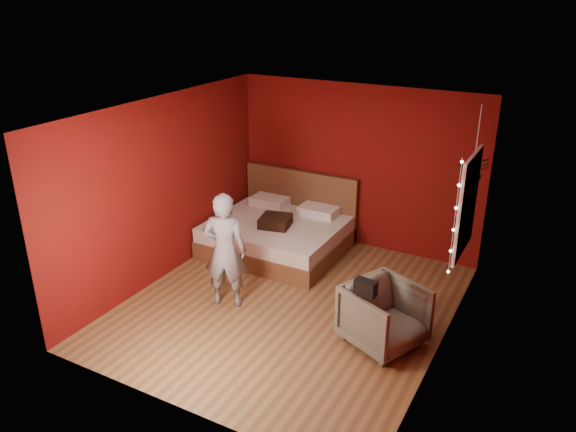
# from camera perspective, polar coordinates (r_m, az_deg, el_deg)

# --- Properties ---
(floor) EXTENTS (4.50, 4.50, 0.00)m
(floor) POSITION_cam_1_polar(r_m,az_deg,el_deg) (7.58, 0.09, -9.02)
(floor) COLOR brown
(floor) RESTS_ON ground
(room_walls) EXTENTS (4.04, 4.54, 2.62)m
(room_walls) POSITION_cam_1_polar(r_m,az_deg,el_deg) (6.86, 0.10, 3.02)
(room_walls) COLOR #690B0C
(room_walls) RESTS_ON ground
(window) EXTENTS (0.05, 0.97, 1.27)m
(window) POSITION_cam_1_polar(r_m,az_deg,el_deg) (7.12, 17.74, 1.12)
(window) COLOR white
(window) RESTS_ON room_walls
(fairy_lights) EXTENTS (0.04, 0.04, 1.45)m
(fairy_lights) POSITION_cam_1_polar(r_m,az_deg,el_deg) (6.64, 16.59, -0.29)
(fairy_lights) COLOR silver
(fairy_lights) RESTS_ON room_walls
(bed) EXTENTS (2.03, 1.72, 1.11)m
(bed) POSITION_cam_1_polar(r_m,az_deg,el_deg) (8.97, -0.89, -1.69)
(bed) COLOR brown
(bed) RESTS_ON ground
(person) EXTENTS (0.67, 0.55, 1.57)m
(person) POSITION_cam_1_polar(r_m,az_deg,el_deg) (7.29, -6.42, -3.49)
(person) COLOR gray
(person) RESTS_ON ground
(armchair) EXTENTS (1.09, 1.08, 0.76)m
(armchair) POSITION_cam_1_polar(r_m,az_deg,el_deg) (6.75, 9.74, -9.95)
(armchair) COLOR #605E4C
(armchair) RESTS_ON ground
(handbag) EXTENTS (0.26, 0.16, 0.18)m
(handbag) POSITION_cam_1_polar(r_m,az_deg,el_deg) (6.34, 7.89, -7.21)
(handbag) COLOR black
(handbag) RESTS_ON armchair
(throw_pillow) EXTENTS (0.53, 0.53, 0.16)m
(throw_pillow) POSITION_cam_1_polar(r_m,az_deg,el_deg) (8.63, -1.28, -0.54)
(throw_pillow) COLOR black
(throw_pillow) RESTS_ON bed
(hanging_plant) EXTENTS (0.47, 0.43, 1.09)m
(hanging_plant) POSITION_cam_1_polar(r_m,az_deg,el_deg) (7.64, 18.29, 4.35)
(hanging_plant) COLOR silver
(hanging_plant) RESTS_ON room_walls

